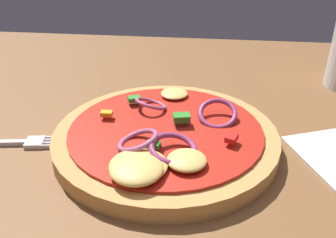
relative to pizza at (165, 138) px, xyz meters
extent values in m
cube|color=brown|center=(-0.01, -0.03, -0.03)|extent=(1.38, 0.83, 0.04)
cylinder|color=tan|center=(0.00, 0.00, 0.00)|extent=(0.23, 0.23, 0.02)
cylinder|color=red|center=(0.00, 0.00, 0.01)|extent=(0.20, 0.20, 0.00)
ellipsoid|color=#E5BC60|center=(-0.01, -0.07, 0.01)|extent=(0.05, 0.05, 0.01)
ellipsoid|color=#E5BC60|center=(-0.02, -0.07, 0.01)|extent=(0.05, 0.05, 0.01)
ellipsoid|color=#E5BC60|center=(0.03, -0.06, 0.01)|extent=(0.03, 0.03, 0.01)
ellipsoid|color=#E5BC60|center=(0.00, 0.08, 0.01)|extent=(0.03, 0.03, 0.01)
torus|color=#93386B|center=(0.01, -0.04, 0.02)|extent=(0.06, 0.06, 0.01)
torus|color=#B25984|center=(-0.02, -0.04, 0.02)|extent=(0.05, 0.05, 0.02)
torus|color=#B25984|center=(-0.02, 0.05, 0.01)|extent=(0.05, 0.05, 0.02)
torus|color=#93386B|center=(0.05, 0.03, 0.02)|extent=(0.04, 0.04, 0.02)
cube|color=red|center=(0.06, -0.02, 0.02)|extent=(0.01, 0.02, 0.01)
cube|color=orange|center=(-0.06, 0.02, 0.01)|extent=(0.01, 0.01, 0.00)
cube|color=#2D8C28|center=(0.02, 0.01, 0.02)|extent=(0.02, 0.02, 0.01)
cube|color=#2D8C28|center=(-0.01, -0.04, 0.02)|extent=(0.01, 0.01, 0.01)
cube|color=#2D8C28|center=(-0.04, 0.05, 0.02)|extent=(0.02, 0.01, 0.01)
cube|color=silver|center=(-0.14, -0.01, -0.01)|extent=(0.02, 0.02, 0.01)
cube|color=silver|center=(-0.11, -0.02, -0.01)|extent=(0.04, 0.01, 0.00)
cube|color=silver|center=(-0.11, -0.01, -0.01)|extent=(0.04, 0.01, 0.00)
cube|color=silver|center=(-0.11, 0.00, -0.01)|extent=(0.04, 0.01, 0.00)
cube|color=silver|center=(-0.11, 0.00, -0.01)|extent=(0.04, 0.01, 0.00)
camera|label=1|loc=(0.04, -0.32, 0.20)|focal=39.64mm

